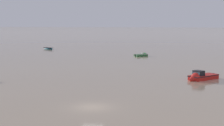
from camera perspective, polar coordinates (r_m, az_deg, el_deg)
name	(u,v)px	position (r m, az deg, el deg)	size (l,w,h in m)	color
ground_plane	(92,107)	(42.35, -3.18, -6.95)	(800.00, 800.00, 0.00)	tan
rowboat_moored_0	(48,49)	(124.25, -10.00, 2.25)	(4.56, 4.34, 0.74)	#197084
motorboat_moored_2	(200,78)	(62.46, 13.63, -2.27)	(6.10, 5.98, 2.41)	red
motorboat_moored_4	(143,55)	(99.98, 4.86, 1.22)	(4.38, 3.90, 1.50)	#23602D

